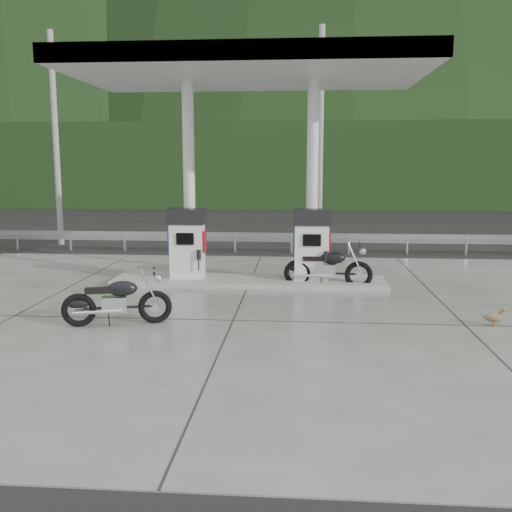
# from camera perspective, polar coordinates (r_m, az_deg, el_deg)

# --- Properties ---
(ground) EXTENTS (160.00, 160.00, 0.00)m
(ground) POSITION_cam_1_polar(r_m,az_deg,el_deg) (12.35, -1.76, -5.30)
(ground) COLOR black
(ground) RESTS_ON ground
(forecourt_apron) EXTENTS (18.00, 14.00, 0.02)m
(forecourt_apron) POSITION_cam_1_polar(r_m,az_deg,el_deg) (12.35, -1.76, -5.26)
(forecourt_apron) COLOR slate
(forecourt_apron) RESTS_ON ground
(pump_island) EXTENTS (7.00, 1.40, 0.15)m
(pump_island) POSITION_cam_1_polar(r_m,az_deg,el_deg) (14.75, -0.71, -2.54)
(pump_island) COLOR gray
(pump_island) RESTS_ON forecourt_apron
(gas_pump_left) EXTENTS (0.95, 0.55, 1.80)m
(gas_pump_left) POSITION_cam_1_polar(r_m,az_deg,el_deg) (14.82, -6.89, 1.27)
(gas_pump_left) COLOR white
(gas_pump_left) RESTS_ON pump_island
(gas_pump_right) EXTENTS (0.95, 0.55, 1.80)m
(gas_pump_right) POSITION_cam_1_polar(r_m,az_deg,el_deg) (14.53, 5.58, 1.14)
(gas_pump_right) COLOR white
(gas_pump_right) RESTS_ON pump_island
(canopy_column_left) EXTENTS (0.30, 0.30, 5.00)m
(canopy_column_left) POSITION_cam_1_polar(r_m,az_deg,el_deg) (15.08, -6.71, 7.52)
(canopy_column_left) COLOR white
(canopy_column_left) RESTS_ON pump_island
(canopy_column_right) EXTENTS (0.30, 0.30, 5.00)m
(canopy_column_right) POSITION_cam_1_polar(r_m,az_deg,el_deg) (14.80, 5.65, 7.50)
(canopy_column_right) COLOR white
(canopy_column_right) RESTS_ON pump_island
(canopy_roof) EXTENTS (8.50, 5.00, 0.40)m
(canopy_roof) POSITION_cam_1_polar(r_m,az_deg,el_deg) (14.63, -0.75, 18.14)
(canopy_roof) COLOR silver
(canopy_roof) RESTS_ON canopy_column_left
(guardrail) EXTENTS (26.00, 0.16, 1.42)m
(guardrail) POSITION_cam_1_polar(r_m,az_deg,el_deg) (20.07, 0.71, 2.35)
(guardrail) COLOR gray
(guardrail) RESTS_ON ground
(road) EXTENTS (60.00, 7.00, 0.01)m
(road) POSITION_cam_1_polar(r_m,az_deg,el_deg) (23.63, 1.26, 1.64)
(road) COLOR black
(road) RESTS_ON ground
(utility_pole_a) EXTENTS (0.22, 0.22, 8.00)m
(utility_pole_a) POSITION_cam_1_polar(r_m,az_deg,el_deg) (23.35, -19.39, 10.88)
(utility_pole_a) COLOR gray
(utility_pole_a) RESTS_ON ground
(utility_pole_b) EXTENTS (0.22, 0.22, 8.00)m
(utility_pole_b) POSITION_cam_1_polar(r_m,az_deg,el_deg) (21.42, 6.45, 11.53)
(utility_pole_b) COLOR gray
(utility_pole_b) RESTS_ON ground
(tree_band) EXTENTS (80.00, 6.00, 6.00)m
(tree_band) POSITION_cam_1_polar(r_m,az_deg,el_deg) (41.91, 2.72, 9.00)
(tree_band) COLOR black
(tree_band) RESTS_ON ground
(forested_hills) EXTENTS (100.00, 40.00, 140.00)m
(forested_hills) POSITION_cam_1_polar(r_m,az_deg,el_deg) (71.97, 3.46, 6.65)
(forested_hills) COLOR black
(forested_hills) RESTS_ON ground
(motorcycle_left) EXTENTS (2.04, 1.08, 0.92)m
(motorcycle_left) POSITION_cam_1_polar(r_m,az_deg,el_deg) (11.30, -13.72, -4.42)
(motorcycle_left) COLOR black
(motorcycle_left) RESTS_ON forecourt_apron
(motorcycle_right) EXTENTS (2.12, 0.81, 0.98)m
(motorcycle_right) POSITION_cam_1_polar(r_m,az_deg,el_deg) (14.41, 7.21, -1.21)
(motorcycle_right) COLOR black
(motorcycle_right) RESTS_ON forecourt_apron
(duck) EXTENTS (0.45, 0.18, 0.31)m
(duck) POSITION_cam_1_polar(r_m,az_deg,el_deg) (11.89, 22.68, -5.71)
(duck) COLOR brown
(duck) RESTS_ON forecourt_apron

